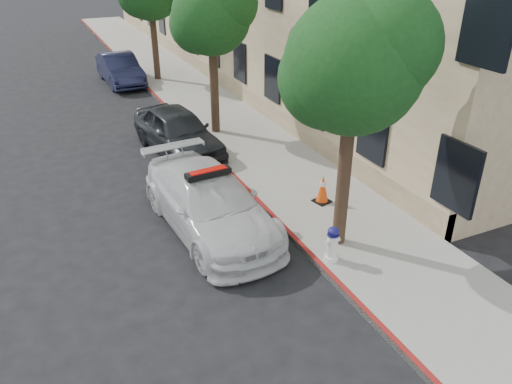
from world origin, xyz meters
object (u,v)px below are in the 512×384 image
at_px(police_car, 210,203).
at_px(traffic_cone, 323,189).
at_px(fire_hydrant, 332,244).
at_px(parked_car_mid, 178,131).
at_px(parked_car_far, 120,69).

xyz_separation_m(police_car, traffic_cone, (3.09, -0.20, -0.20)).
height_order(police_car, traffic_cone, police_car).
bearing_deg(police_car, fire_hydrant, -57.85).
bearing_deg(fire_hydrant, parked_car_mid, 98.76).
distance_m(police_car, parked_car_far, 14.41).
xyz_separation_m(parked_car_far, fire_hydrant, (1.15, -16.95, -0.15)).
bearing_deg(parked_car_mid, parked_car_far, 82.51).
xyz_separation_m(parked_car_mid, fire_hydrant, (1.15, -7.56, -0.19)).
height_order(parked_car_far, traffic_cone, parked_car_far).
bearing_deg(fire_hydrant, traffic_cone, 62.96).
bearing_deg(police_car, parked_car_far, 82.94).
distance_m(parked_car_mid, traffic_cone, 5.72).
relative_size(police_car, parked_car_far, 1.22).
distance_m(police_car, traffic_cone, 3.11).
bearing_deg(fire_hydrant, parked_car_far, 93.99).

